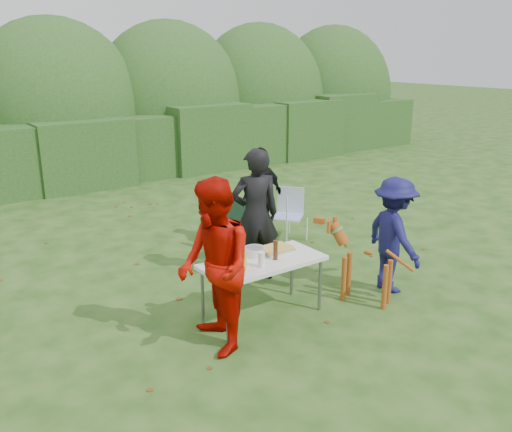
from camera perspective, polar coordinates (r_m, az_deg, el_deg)
ground at (r=7.00m, az=3.55°, el=-9.69°), size 80.00×80.00×0.00m
hedge_row at (r=13.63m, az=-18.03°, el=6.56°), size 22.00×1.40×1.70m
shrub_backdrop at (r=15.06m, az=-20.20°, el=10.18°), size 20.00×2.60×3.20m
folding_table at (r=6.52m, az=0.72°, el=-5.12°), size 1.50×0.70×0.74m
person_cook at (r=7.54m, az=-0.08°, el=0.10°), size 0.80×0.65×1.89m
person_red_jacket at (r=5.75m, az=-4.39°, el=-5.40°), size 0.91×1.07×1.91m
person_black_puffy at (r=8.90m, az=0.57°, el=1.98°), size 1.04×0.64×1.66m
child at (r=7.44m, az=14.29°, el=-1.97°), size 0.81×1.13×1.58m
dog at (r=7.11m, az=11.63°, el=-5.04°), size 0.86×1.17×1.03m
camping_chair at (r=8.38m, az=-2.16°, el=-1.63°), size 0.80×0.80×0.92m
lawn_chair at (r=9.30m, az=3.41°, el=0.16°), size 0.74×0.74×0.89m
food_tray at (r=6.80m, az=1.99°, el=-3.61°), size 0.45×0.30×0.02m
focaccia_bread at (r=6.79m, az=1.99°, el=-3.39°), size 0.40×0.26×0.04m
mustard_bottle at (r=6.20m, az=-1.28°, el=-4.82°), size 0.06×0.06×0.20m
ketchup_bottle at (r=6.23m, az=-1.97°, el=-4.59°), size 0.06×0.06×0.22m
beer_bottle at (r=6.49m, az=2.07°, el=-3.61°), size 0.06×0.06×0.24m
paper_towel_roll at (r=6.33m, az=-4.20°, el=-4.10°), size 0.12×0.12×0.26m
cup_stack at (r=6.28m, az=0.58°, el=-4.61°), size 0.08×0.08×0.18m
pasta_bowl at (r=6.64m, az=-0.14°, el=-3.74°), size 0.26×0.26×0.10m
plate_stack at (r=6.11m, az=-3.36°, el=-5.93°), size 0.24×0.24×0.05m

